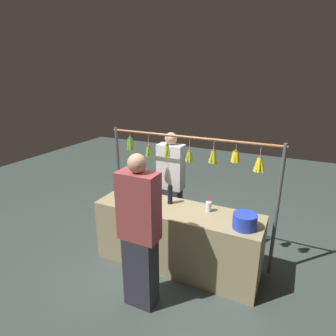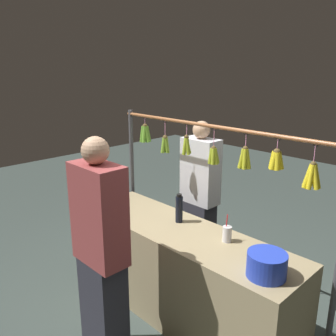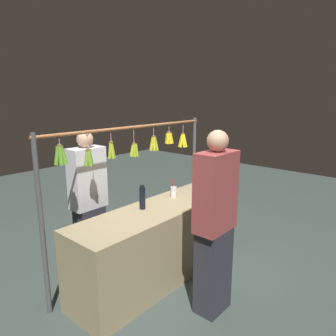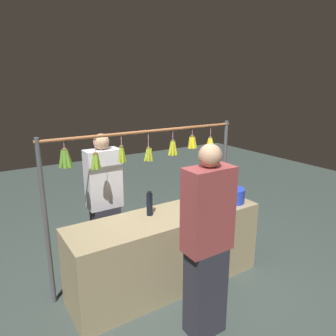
# 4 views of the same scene
# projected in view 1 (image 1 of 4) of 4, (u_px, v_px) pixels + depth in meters

# --- Properties ---
(ground_plane) EXTENTS (12.00, 12.00, 0.00)m
(ground_plane) POSITION_uv_depth(u_px,v_px,m) (177.00, 264.00, 3.75)
(ground_plane) COLOR #3B4642
(market_counter) EXTENTS (2.10, 0.61, 0.82)m
(market_counter) POSITION_uv_depth(u_px,v_px,m) (177.00, 237.00, 3.62)
(market_counter) COLOR tan
(market_counter) RESTS_ON ground
(display_rack) EXTENTS (2.31, 0.12, 1.69)m
(display_rack) POSITION_uv_depth(u_px,v_px,m) (189.00, 168.00, 3.67)
(display_rack) COLOR #4C4C51
(display_rack) RESTS_ON ground
(water_bottle) EXTENTS (0.06, 0.06, 0.26)m
(water_bottle) POSITION_uv_depth(u_px,v_px,m) (170.00, 195.00, 3.60)
(water_bottle) COLOR black
(water_bottle) RESTS_ON market_counter
(blue_bucket) EXTENTS (0.26, 0.26, 0.16)m
(blue_bucket) POSITION_uv_depth(u_px,v_px,m) (245.00, 221.00, 3.04)
(blue_bucket) COLOR blue
(blue_bucket) RESTS_ON market_counter
(drink_cup) EXTENTS (0.07, 0.07, 0.22)m
(drink_cup) POSITION_uv_depth(u_px,v_px,m) (209.00, 206.00, 3.41)
(drink_cup) COLOR silver
(drink_cup) RESTS_ON market_counter
(vendor_person) EXTENTS (0.38, 0.21, 1.62)m
(vendor_person) POSITION_uv_depth(u_px,v_px,m) (171.00, 186.00, 4.25)
(vendor_person) COLOR #2D2D38
(vendor_person) RESTS_ON ground
(customer_person) EXTENTS (0.41, 0.22, 1.71)m
(customer_person) POSITION_uv_depth(u_px,v_px,m) (140.00, 235.00, 2.88)
(customer_person) COLOR #2D2D38
(customer_person) RESTS_ON ground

